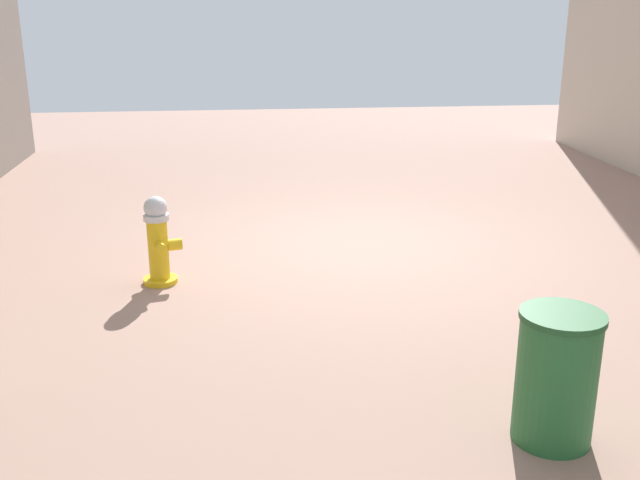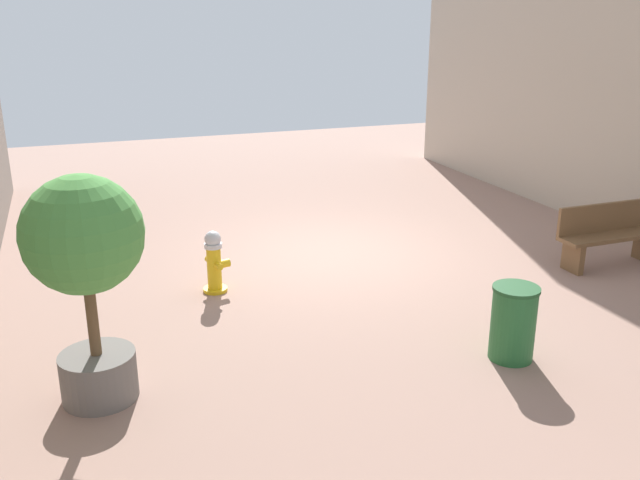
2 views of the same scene
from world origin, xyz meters
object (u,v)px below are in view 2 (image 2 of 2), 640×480
object	(u,v)px
trash_bin	(513,323)
fire_hydrant	(214,261)
bench_near	(609,234)
planter_tree	(85,258)

from	to	relation	value
trash_bin	fire_hydrant	bearing A→B (deg)	-48.75
bench_near	trash_bin	bearing A→B (deg)	32.74
planter_tree	fire_hydrant	bearing A→B (deg)	-125.59
fire_hydrant	bench_near	world-z (taller)	bench_near
fire_hydrant	trash_bin	world-z (taller)	fire_hydrant
bench_near	trash_bin	xyz separation A→B (m)	(3.17, 2.04, -0.07)
planter_tree	trash_bin	bearing A→B (deg)	170.48
planter_tree	bench_near	bearing A→B (deg)	-170.20
fire_hydrant	bench_near	size ratio (longest dim) A/B	0.51
bench_near	fire_hydrant	bearing A→B (deg)	-10.06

